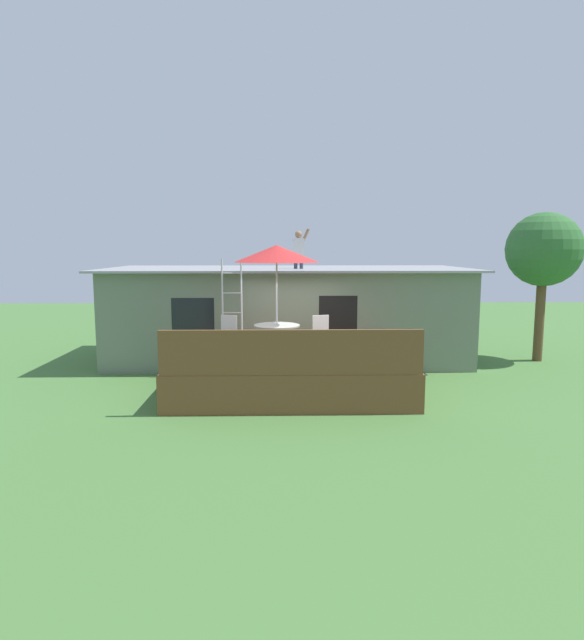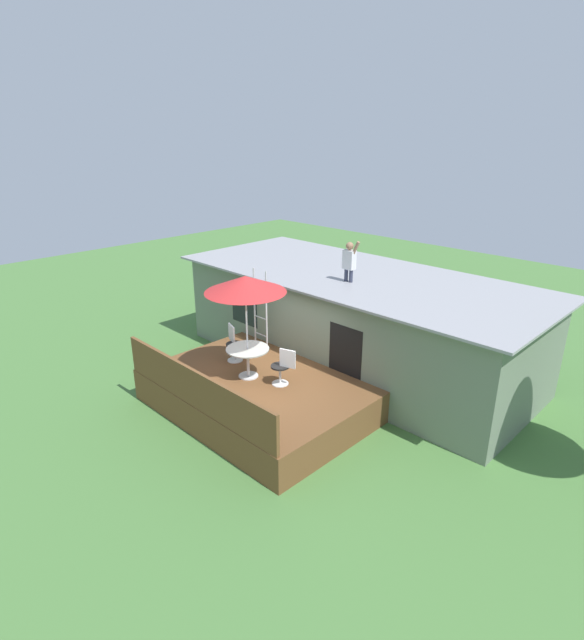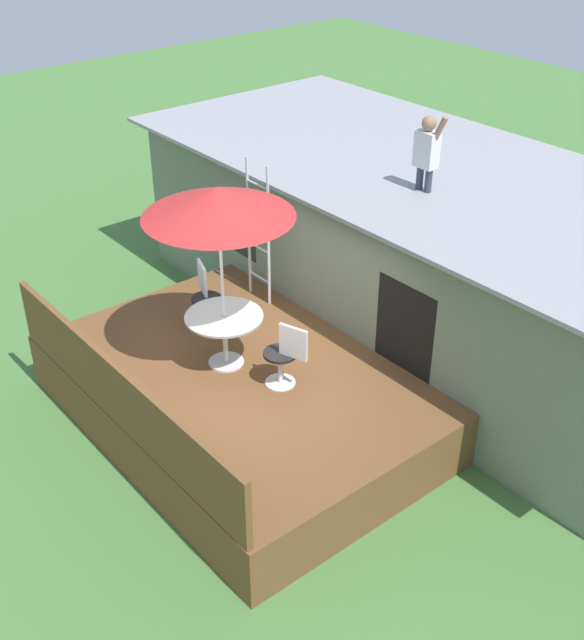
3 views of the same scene
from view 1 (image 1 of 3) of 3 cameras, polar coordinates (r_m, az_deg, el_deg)
The scene contains 11 objects.
ground_plane at distance 12.52m, azimuth -0.24°, elevation -7.44°, with size 40.00×40.00×0.00m, color #477538.
house at distance 15.80m, azimuth -0.47°, elevation 0.74°, with size 10.50×4.50×2.70m.
deck at distance 12.42m, azimuth -0.24°, elevation -5.65°, with size 5.26×3.92×0.80m, color brown.
deck_railing at distance 10.37m, azimuth -0.06°, elevation -3.52°, with size 5.16×0.08×0.90m, color brown.
patio_table at distance 12.07m, azimuth -1.63°, elevation -1.28°, with size 1.04×1.04×0.74m.
patio_umbrella at distance 11.93m, azimuth -1.66°, elevation 7.11°, with size 1.90×1.90×2.54m.
step_ladder at distance 13.50m, azimuth -6.45°, elevation 1.83°, with size 0.52×0.04×2.20m.
person_figure at distance 14.96m, azimuth 0.75°, elevation 7.84°, with size 0.47×0.20×1.11m.
patio_chair_left at distance 12.51m, azimuth -6.21°, elevation -1.61°, with size 0.60×0.44×0.92m.
patio_chair_right at distance 12.41m, azimuth 2.53°, elevation -1.64°, with size 0.61×0.44×0.92m.
backyard_tree at distance 16.92m, azimuth 25.37°, elevation 6.72°, with size 2.11×2.11×4.29m.
Camera 1 is at (-0.21, -12.08, 3.26)m, focal length 29.87 mm.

